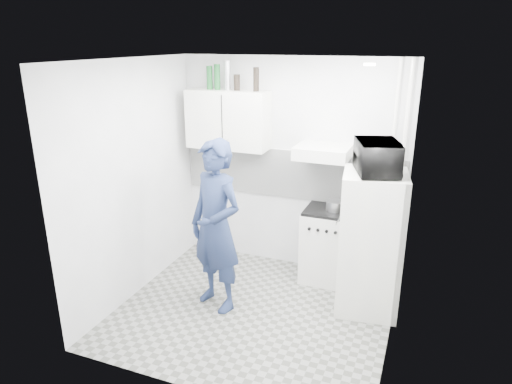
% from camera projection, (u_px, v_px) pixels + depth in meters
% --- Properties ---
extents(floor, '(2.80, 2.80, 0.00)m').
position_uv_depth(floor, '(253.00, 311.00, 4.89)').
color(floor, gray).
rests_on(floor, ground).
extents(ceiling, '(2.80, 2.80, 0.00)m').
position_uv_depth(ceiling, '(253.00, 60.00, 4.06)').
color(ceiling, white).
rests_on(ceiling, wall_back).
extents(wall_back, '(2.80, 0.00, 2.80)m').
position_uv_depth(wall_back, '(291.00, 166.00, 5.58)').
color(wall_back, silver).
rests_on(wall_back, floor).
extents(wall_left, '(0.00, 2.60, 2.60)m').
position_uv_depth(wall_left, '(134.00, 182.00, 4.96)').
color(wall_left, silver).
rests_on(wall_left, floor).
extents(wall_right, '(0.00, 2.60, 2.60)m').
position_uv_depth(wall_right, '(401.00, 217.00, 3.99)').
color(wall_right, silver).
rests_on(wall_right, floor).
extents(person, '(0.79, 0.66, 1.85)m').
position_uv_depth(person, '(216.00, 227.00, 4.74)').
color(person, '#1D294B').
rests_on(person, floor).
extents(stove, '(0.54, 0.54, 0.87)m').
position_uv_depth(stove, '(327.00, 245.00, 5.45)').
color(stove, silver).
rests_on(stove, floor).
extents(fridge, '(0.71, 0.71, 1.52)m').
position_uv_depth(fridge, '(370.00, 243.00, 4.75)').
color(fridge, white).
rests_on(fridge, floor).
extents(stove_top, '(0.52, 0.52, 0.03)m').
position_uv_depth(stove_top, '(328.00, 210.00, 5.30)').
color(stove_top, black).
rests_on(stove_top, stove).
extents(saucepan, '(0.20, 0.20, 0.11)m').
position_uv_depth(saucepan, '(335.00, 205.00, 5.25)').
color(saucepan, silver).
rests_on(saucepan, stove_top).
extents(microwave, '(0.67, 0.55, 0.32)m').
position_uv_depth(microwave, '(378.00, 157.00, 4.45)').
color(microwave, black).
rests_on(microwave, fridge).
extents(bottle_b, '(0.07, 0.07, 0.27)m').
position_uv_depth(bottle_b, '(210.00, 78.00, 5.44)').
color(bottle_b, '#144C1E').
rests_on(bottle_b, upper_cabinet).
extents(bottle_c, '(0.07, 0.07, 0.30)m').
position_uv_depth(bottle_c, '(217.00, 77.00, 5.40)').
color(bottle_c, '#144C1E').
rests_on(bottle_c, upper_cabinet).
extents(bottle_d, '(0.08, 0.08, 0.34)m').
position_uv_depth(bottle_d, '(227.00, 75.00, 5.35)').
color(bottle_d, silver).
rests_on(bottle_d, upper_cabinet).
extents(canister_a, '(0.07, 0.07, 0.18)m').
position_uv_depth(canister_a, '(237.00, 83.00, 5.33)').
color(canister_a, black).
rests_on(canister_a, upper_cabinet).
extents(bottle_e, '(0.07, 0.07, 0.27)m').
position_uv_depth(bottle_e, '(256.00, 79.00, 5.23)').
color(bottle_e, black).
rests_on(bottle_e, upper_cabinet).
extents(upper_cabinet, '(1.00, 0.35, 0.70)m').
position_uv_depth(upper_cabinet, '(228.00, 120.00, 5.51)').
color(upper_cabinet, white).
rests_on(upper_cabinet, wall_back).
extents(range_hood, '(0.60, 0.50, 0.14)m').
position_uv_depth(range_hood, '(323.00, 152.00, 5.12)').
color(range_hood, silver).
rests_on(range_hood, wall_back).
extents(backsplash, '(2.74, 0.03, 0.60)m').
position_uv_depth(backsplash, '(290.00, 174.00, 5.60)').
color(backsplash, white).
rests_on(backsplash, wall_back).
extents(pipe_a, '(0.05, 0.05, 2.60)m').
position_uv_depth(pipe_a, '(401.00, 179.00, 5.06)').
color(pipe_a, silver).
rests_on(pipe_a, floor).
extents(pipe_b, '(0.04, 0.04, 2.60)m').
position_uv_depth(pipe_b, '(389.00, 178.00, 5.10)').
color(pipe_b, silver).
rests_on(pipe_b, floor).
extents(ceiling_spot_fixture, '(0.10, 0.10, 0.02)m').
position_uv_depth(ceiling_spot_fixture, '(370.00, 64.00, 3.90)').
color(ceiling_spot_fixture, white).
rests_on(ceiling_spot_fixture, ceiling).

